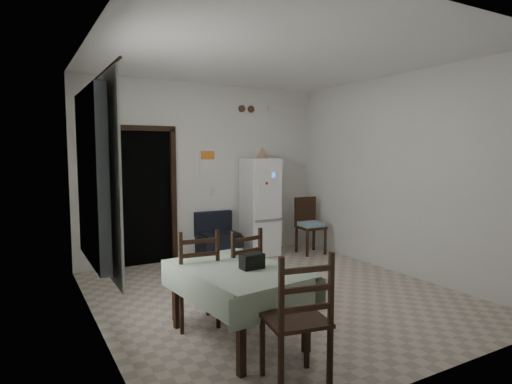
{
  "coord_description": "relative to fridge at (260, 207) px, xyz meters",
  "views": [
    {
      "loc": [
        -2.77,
        -4.4,
        1.79
      ],
      "look_at": [
        0.0,
        0.5,
        1.25
      ],
      "focal_mm": 30.0,
      "sensor_mm": 36.0,
      "label": 1
    }
  ],
  "objects": [
    {
      "name": "ground",
      "position": [
        -0.89,
        -1.93,
        -0.83
      ],
      "size": [
        4.5,
        4.5,
        0.0
      ],
      "primitive_type": "plane",
      "color": "#B5A694",
      "rests_on": "ground"
    },
    {
      "name": "ceiling",
      "position": [
        -0.89,
        -1.93,
        2.07
      ],
      "size": [
        4.2,
        4.5,
        0.02
      ],
      "primitive_type": null,
      "color": "white",
      "rests_on": "ground"
    },
    {
      "name": "wall_back",
      "position": [
        -0.89,
        0.32,
        0.62
      ],
      "size": [
        4.2,
        0.02,
        2.9
      ],
      "primitive_type": null,
      "color": "silver",
      "rests_on": "ground"
    },
    {
      "name": "wall_front",
      "position": [
        -0.89,
        -4.18,
        0.62
      ],
      "size": [
        4.2,
        0.02,
        2.9
      ],
      "primitive_type": null,
      "color": "silver",
      "rests_on": "ground"
    },
    {
      "name": "wall_left",
      "position": [
        -2.99,
        -1.93,
        0.62
      ],
      "size": [
        0.02,
        4.5,
        2.9
      ],
      "primitive_type": null,
      "color": "silver",
      "rests_on": "ground"
    },
    {
      "name": "wall_right",
      "position": [
        1.21,
        -1.93,
        0.62
      ],
      "size": [
        0.02,
        4.5,
        2.9
      ],
      "primitive_type": null,
      "color": "silver",
      "rests_on": "ground"
    },
    {
      "name": "doorway",
      "position": [
        -1.94,
        0.52,
        0.23
      ],
      "size": [
        1.06,
        0.52,
        2.22
      ],
      "color": "black",
      "rests_on": "ground"
    },
    {
      "name": "window_recess",
      "position": [
        -3.04,
        -2.13,
        0.72
      ],
      "size": [
        0.1,
        1.2,
        1.6
      ],
      "primitive_type": "cube",
      "color": "silver",
      "rests_on": "ground"
    },
    {
      "name": "curtain",
      "position": [
        -2.93,
        -2.13,
        0.72
      ],
      "size": [
        0.02,
        1.45,
        1.85
      ],
      "primitive_type": "cube",
      "color": "silver",
      "rests_on": "ground"
    },
    {
      "name": "curtain_rod",
      "position": [
        -2.92,
        -2.13,
        1.67
      ],
      "size": [
        0.02,
        1.6,
        0.02
      ],
      "primitive_type": "cylinder",
      "rotation": [
        1.57,
        0.0,
        0.0
      ],
      "color": "black",
      "rests_on": "ground"
    },
    {
      "name": "calendar",
      "position": [
        -0.84,
        0.31,
        0.79
      ],
      "size": [
        0.28,
        0.02,
        0.4
      ],
      "primitive_type": "cube",
      "color": "white",
      "rests_on": "ground"
    },
    {
      "name": "calendar_image",
      "position": [
        -0.84,
        0.3,
        0.89
      ],
      "size": [
        0.24,
        0.01,
        0.14
      ],
      "primitive_type": "cube",
      "color": "orange",
      "rests_on": "ground"
    },
    {
      "name": "light_switch",
      "position": [
        -0.74,
        0.31,
        0.27
      ],
      "size": [
        0.08,
        0.02,
        0.12
      ],
      "primitive_type": "cube",
      "color": "beige",
      "rests_on": "ground"
    },
    {
      "name": "vent_left",
      "position": [
        -0.19,
        0.3,
        1.69
      ],
      "size": [
        0.12,
        0.03,
        0.12
      ],
      "primitive_type": "cylinder",
      "rotation": [
        1.57,
        0.0,
        0.0
      ],
      "color": "brown",
      "rests_on": "ground"
    },
    {
      "name": "vent_right",
      "position": [
        -0.01,
        0.3,
        1.69
      ],
      "size": [
        0.12,
        0.03,
        0.12
      ],
      "primitive_type": "cylinder",
      "rotation": [
        1.57,
        0.0,
        0.0
      ],
      "color": "brown",
      "rests_on": "ground"
    },
    {
      "name": "emergency_light",
      "position": [
        0.46,
        0.28,
        1.72
      ],
      "size": [
        0.25,
        0.07,
        0.09
      ],
      "primitive_type": "cube",
      "color": "white",
      "rests_on": "ground"
    },
    {
      "name": "fridge",
      "position": [
        0.0,
        0.0,
        0.0
      ],
      "size": [
        0.55,
        0.55,
        1.67
      ],
      "primitive_type": null,
      "rotation": [
        0.0,
        0.0,
        -0.02
      ],
      "color": "white",
      "rests_on": "ground"
    },
    {
      "name": "tan_cone",
      "position": [
        0.07,
        0.03,
        0.93
      ],
      "size": [
        0.23,
        0.23,
        0.19
      ],
      "primitive_type": "cone",
      "rotation": [
        0.0,
        0.0,
        -0.01
      ],
      "color": "tan",
      "rests_on": "fridge"
    },
    {
      "name": "navy_seat",
      "position": [
        -0.78,
        -0.0,
        -0.44
      ],
      "size": [
        0.67,
        0.65,
        0.78
      ],
      "primitive_type": null,
      "rotation": [
        0.0,
        0.0,
        -0.05
      ],
      "color": "black",
      "rests_on": "ground"
    },
    {
      "name": "corner_chair",
      "position": [
        0.8,
        -0.39,
        -0.34
      ],
      "size": [
        0.45,
        0.45,
        0.98
      ],
      "primitive_type": null,
      "rotation": [
        0.0,
        0.0,
        -0.08
      ],
      "color": "black",
      "rests_on": "ground"
    },
    {
      "name": "dining_table",
      "position": [
        -1.88,
        -2.82,
        -0.48
      ],
      "size": [
        1.04,
        1.44,
        0.7
      ],
      "primitive_type": null,
      "rotation": [
        0.0,
        0.0,
        0.12
      ],
      "color": "#97AB92",
      "rests_on": "ground"
    },
    {
      "name": "black_bag",
      "position": [
        -1.77,
        -2.92,
        -0.06
      ],
      "size": [
        0.22,
        0.14,
        0.14
      ],
      "primitive_type": "cube",
      "rotation": [
        0.0,
        0.0,
        0.03
      ],
      "color": "black",
      "rests_on": "dining_table"
    },
    {
      "name": "dining_chair_far_left",
      "position": [
        -2.09,
        -2.29,
        -0.33
      ],
      "size": [
        0.48,
        0.48,
        1.01
      ],
      "primitive_type": null,
      "rotation": [
        0.0,
        0.0,
        3.02
      ],
      "color": "black",
      "rests_on": "ground"
    },
    {
      "name": "dining_chair_far_right",
      "position": [
        -1.6,
        -2.27,
        -0.35
      ],
      "size": [
        0.48,
        0.48,
        0.97
      ],
      "primitive_type": null,
      "rotation": [
        0.0,
        0.0,
        3.3
      ],
      "color": "black",
      "rests_on": "ground"
    },
    {
      "name": "dining_chair_near_head",
      "position": [
        -1.85,
        -3.74,
        -0.3
      ],
      "size": [
        0.53,
        0.53,
        1.06
      ],
      "primitive_type": null,
      "rotation": [
        0.0,
        0.0,
        2.96
      ],
      "color": "black",
      "rests_on": "ground"
    }
  ]
}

